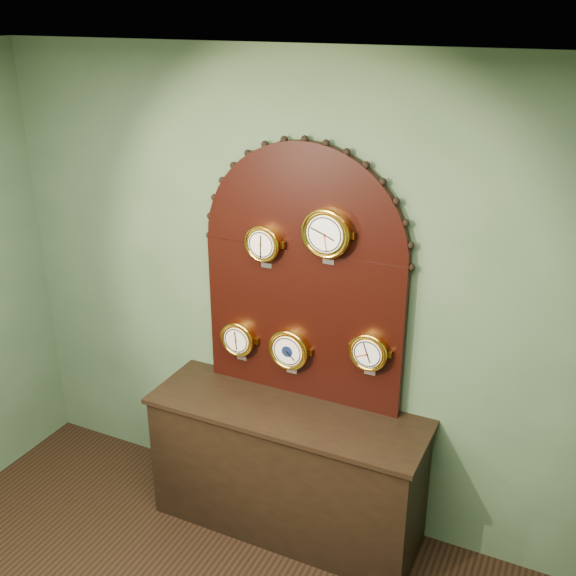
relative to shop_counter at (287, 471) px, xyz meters
The scene contains 8 objects.
wall_back 1.04m from the shop_counter, 90.00° to the left, with size 4.00×4.00×0.00m, color #445C3F.
shop_counter is the anchor object (origin of this frame).
display_board 1.25m from the shop_counter, 90.00° to the left, with size 1.26×0.06×1.53m.
roman_clock 1.38m from the shop_counter, 144.27° to the left, with size 0.21×0.08×0.26m.
arabic_clock 1.49m from the shop_counter, 43.30° to the left, with size 0.27×0.08×0.32m.
hygrometer 0.84m from the shop_counter, 158.56° to the left, with size 0.22×0.08×0.27m.
barometer 0.75m from the shop_counter, 109.53° to the left, with size 0.25×0.08×0.30m.
tide_clock 0.95m from the shop_counter, 19.82° to the left, with size 0.22×0.08×0.27m.
Camera 1 is at (1.45, -0.77, 2.99)m, focal length 42.58 mm.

